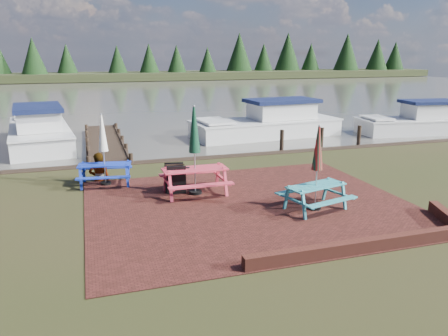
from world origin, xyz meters
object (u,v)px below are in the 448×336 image
object	(u,v)px
picnic_table_teal	(316,181)
boat_far	(419,123)
jetty	(105,141)
picnic_table_blue	(104,161)
boat_jetty	(40,132)
person	(98,153)
boat_near	(269,125)
picnic_table_red	(195,164)
chalkboard	(175,179)

from	to	relation	value
picnic_table_teal	boat_far	xyz separation A→B (m)	(11.95, 9.81, -0.41)
boat_far	jetty	bearing A→B (deg)	92.79
picnic_table_blue	boat_jetty	world-z (taller)	picnic_table_blue
picnic_table_blue	boat_jetty	distance (m)	8.83
picnic_table_teal	jetty	xyz separation A→B (m)	(-5.09, 11.16, -0.71)
boat_jetty	boat_far	distance (m)	20.22
picnic_table_blue	boat_far	xyz separation A→B (m)	(17.34, 5.63, -0.41)
picnic_table_blue	boat_far	distance (m)	18.24
picnic_table_teal	person	xyz separation A→B (m)	(-5.57, 4.74, 0.14)
boat_jetty	boat_far	xyz separation A→B (m)	(20.03, -2.77, -0.06)
boat_near	person	distance (m)	11.41
jetty	boat_jetty	world-z (taller)	boat_jetty
picnic_table_teal	person	size ratio (longest dim) A/B	1.22
picnic_table_red	boat_jetty	distance (m)	11.53
boat_near	person	xyz separation A→B (m)	(-9.13, -6.81, 0.51)
boat_jetty	boat_near	xyz separation A→B (m)	(11.65, -1.04, -0.01)
boat_near	jetty	bearing A→B (deg)	87.51
boat_far	picnic_table_blue	bearing A→B (deg)	115.29
jetty	boat_far	xyz separation A→B (m)	(17.04, -1.34, 0.29)
jetty	boat_near	distance (m)	8.67
jetty	person	size ratio (longest dim) A/B	4.72
picnic_table_teal	chalkboard	xyz separation A→B (m)	(-3.39, 2.55, -0.34)
boat_near	person	size ratio (longest dim) A/B	4.31
picnic_table_red	jetty	size ratio (longest dim) A/B	0.30
picnic_table_teal	picnic_table_red	size ratio (longest dim) A/B	0.87
picnic_table_red	person	world-z (taller)	picnic_table_red
picnic_table_teal	boat_near	distance (m)	12.09
picnic_table_red	boat_jetty	size ratio (longest dim) A/B	0.34
picnic_table_teal	boat_jetty	xyz separation A→B (m)	(-8.08, 12.59, -0.36)
person	picnic_table_red	bearing A→B (deg)	151.31
boat_far	person	bearing A→B (deg)	113.45
boat_far	person	xyz separation A→B (m)	(-17.52, -5.08, 0.55)
picnic_table_blue	jetty	world-z (taller)	picnic_table_blue
boat_jetty	person	world-z (taller)	person
picnic_table_red	boat_near	bearing A→B (deg)	54.91
boat_jetty	person	distance (m)	8.26
chalkboard	boat_jetty	distance (m)	11.08
picnic_table_blue	chalkboard	xyz separation A→B (m)	(2.00, -1.63, -0.33)
chalkboard	picnic_table_teal	bearing A→B (deg)	-29.79
jetty	boat_far	distance (m)	17.10
picnic_table_red	boat_jetty	bearing A→B (deg)	116.78
picnic_table_teal	chalkboard	world-z (taller)	picnic_table_teal
picnic_table_teal	chalkboard	distance (m)	4.26
chalkboard	boat_jetty	world-z (taller)	boat_jetty
jetty	picnic_table_teal	bearing A→B (deg)	-65.46
boat_near	boat_far	size ratio (longest dim) A/B	1.23
picnic_table_red	jetty	distance (m)	9.15
picnic_table_red	person	distance (m)	3.65
boat_jetty	boat_far	size ratio (longest dim) A/B	1.18
boat_far	boat_jetty	bearing A→B (deg)	89.41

